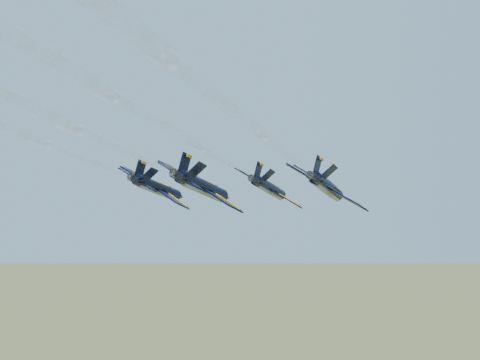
# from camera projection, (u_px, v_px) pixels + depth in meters

# --- Properties ---
(jet_lead) EXTENTS (10.28, 15.80, 6.20)m
(jet_lead) POSITION_uv_depth(u_px,v_px,m) (270.00, 188.00, 100.44)
(jet_lead) COLOR black
(jet_left) EXTENTS (10.28, 15.80, 6.20)m
(jet_left) POSITION_uv_depth(u_px,v_px,m) (158.00, 188.00, 94.78)
(jet_left) COLOR black
(jet_right) EXTENTS (10.28, 15.80, 6.20)m
(jet_right) POSITION_uv_depth(u_px,v_px,m) (328.00, 187.00, 84.61)
(jet_right) COLOR black
(jet_slot) EXTENTS (10.28, 15.80, 6.20)m
(jet_slot) POSITION_uv_depth(u_px,v_px,m) (204.00, 187.00, 78.43)
(jet_slot) COLOR black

